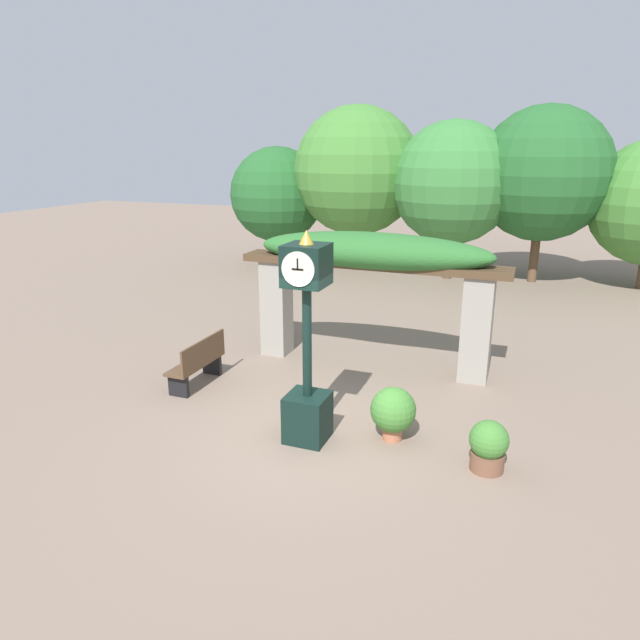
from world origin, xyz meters
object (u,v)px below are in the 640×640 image
(park_bench, at_px, (198,363))
(pedestal_clock, at_px, (307,352))
(potted_plant_near_left, at_px, (393,411))
(potted_plant_near_right, at_px, (488,445))

(park_bench, bearing_deg, pedestal_clock, 66.46)
(potted_plant_near_left, xyz_separation_m, potted_plant_near_right, (1.40, -0.36, -0.09))
(potted_plant_near_left, bearing_deg, potted_plant_near_right, -14.48)
(pedestal_clock, relative_size, potted_plant_near_left, 3.82)
(pedestal_clock, xyz_separation_m, potted_plant_near_right, (2.57, 0.09, -1.02))
(potted_plant_near_left, distance_m, potted_plant_near_right, 1.45)
(potted_plant_near_right, distance_m, park_bench, 5.29)
(pedestal_clock, distance_m, potted_plant_near_left, 1.56)
(potted_plant_near_right, bearing_deg, pedestal_clock, -177.94)
(pedestal_clock, bearing_deg, potted_plant_near_left, 21.15)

